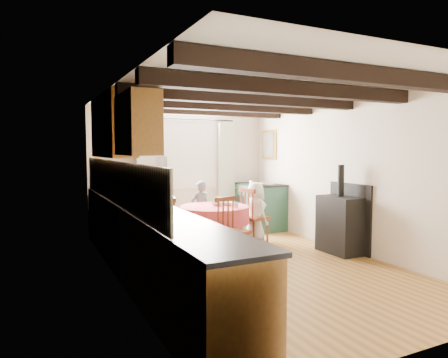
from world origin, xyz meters
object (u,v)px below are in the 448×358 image
chair_near (233,229)px  dining_table (214,227)px  chair_left (163,226)px  child_far (200,209)px  child_right (256,212)px  cast_iron_stove (340,209)px  chair_right (254,215)px  aga_range (261,206)px  cup (236,205)px

chair_near → dining_table: bearing=68.9°
chair_left → child_far: (0.98, 0.89, 0.07)m
chair_left → child_right: child_right is taller
chair_near → cast_iron_stove: (1.71, -0.31, 0.22)m
chair_near → chair_right: (0.85, 0.86, 0.01)m
aga_range → chair_left: bearing=-155.3°
dining_table → chair_near: 0.87m
dining_table → cup: size_ratio=12.45×
chair_left → chair_near: bearing=56.7°
chair_left → chair_right: chair_right is taller
chair_right → child_right: bearing=-65.5°
dining_table → chair_right: chair_right is taller
chair_right → cup: (-0.52, -0.31, 0.25)m
chair_near → cup: chair_near is taller
dining_table → chair_left: bearing=-174.8°
dining_table → cast_iron_stove: cast_iron_stove is taller
chair_right → chair_near: bearing=124.2°
chair_left → cup: 1.19m
cast_iron_stove → child_right: cast_iron_stove is taller
dining_table → chair_left: (-0.90, -0.08, 0.10)m
child_far → child_right: child_right is taller
chair_left → child_right: (1.70, 0.11, 0.08)m
aga_range → child_right: 1.22m
child_right → cup: 0.69m
chair_near → chair_right: 1.21m
dining_table → chair_near: size_ratio=1.22×
chair_left → child_right: bearing=104.6°
chair_left → child_far: child_far is taller
child_right → cup: (-0.57, -0.34, 0.20)m
chair_near → child_right: bearing=30.1°
chair_near → aga_range: 2.47m
chair_left → cup: size_ratio=9.81×
chair_right → child_far: child_far is taller
dining_table → aga_range: bearing=34.3°
cup → child_right: bearing=31.0°
child_far → child_right: 1.05m
child_far → chair_left: bearing=33.8°
dining_table → chair_right: size_ratio=1.19×
child_right → child_far: bearing=36.5°
child_far → chair_near: bearing=75.5°
dining_table → cup: 0.55m
chair_near → cup: (0.33, 0.55, 0.26)m
chair_right → cup: size_ratio=10.49×
chair_left → chair_right: bearing=103.6°
chair_near → chair_right: bearing=30.5°
cup → aga_range: bearing=46.4°
dining_table → child_right: 0.82m
aga_range → cup: 1.86m
dining_table → child_right: (0.80, 0.03, 0.18)m
chair_near → cast_iron_stove: 1.75m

